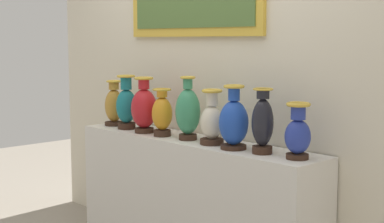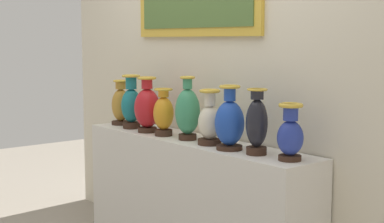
{
  "view_description": "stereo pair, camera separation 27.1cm",
  "coord_description": "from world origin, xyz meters",
  "px_view_note": "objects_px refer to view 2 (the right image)",
  "views": [
    {
      "loc": [
        2.73,
        -2.57,
        1.5
      ],
      "look_at": [
        0.0,
        0.0,
        1.03
      ],
      "focal_mm": 53.88,
      "sensor_mm": 36.0,
      "label": 1
    },
    {
      "loc": [
        2.91,
        -2.36,
        1.5
      ],
      "look_at": [
        0.0,
        0.0,
        1.03
      ],
      "focal_mm": 53.88,
      "sensor_mm": 36.0,
      "label": 2
    }
  ],
  "objects_px": {
    "vase_onyx": "(257,124)",
    "vase_sapphire": "(230,122)",
    "vase_ochre": "(121,105)",
    "vase_amber": "(164,113)",
    "vase_teal": "(131,104)",
    "vase_ivory": "(210,121)",
    "vase_crimson": "(147,107)",
    "vase_jade": "(187,112)",
    "vase_cobalt": "(290,135)"
  },
  "relations": [
    {
      "from": "vase_amber",
      "to": "vase_onyx",
      "type": "xyz_separation_m",
      "value": [
        0.86,
        0.03,
        0.02
      ]
    },
    {
      "from": "vase_jade",
      "to": "vase_cobalt",
      "type": "relative_size",
      "value": 1.33
    },
    {
      "from": "vase_teal",
      "to": "vase_crimson",
      "type": "bearing_deg",
      "value": -3.61
    },
    {
      "from": "vase_jade",
      "to": "vase_onyx",
      "type": "xyz_separation_m",
      "value": [
        0.63,
        -0.0,
        -0.01
      ]
    },
    {
      "from": "vase_ivory",
      "to": "vase_sapphire",
      "type": "distance_m",
      "value": 0.2
    },
    {
      "from": "vase_crimson",
      "to": "vase_onyx",
      "type": "distance_m",
      "value": 1.06
    },
    {
      "from": "vase_jade",
      "to": "vase_amber",
      "type": "bearing_deg",
      "value": -172.49
    },
    {
      "from": "vase_ivory",
      "to": "vase_sapphire",
      "type": "bearing_deg",
      "value": -5.22
    },
    {
      "from": "vase_amber",
      "to": "vase_sapphire",
      "type": "xyz_separation_m",
      "value": [
        0.65,
        0.01,
        0.01
      ]
    },
    {
      "from": "vase_amber",
      "to": "vase_jade",
      "type": "xyz_separation_m",
      "value": [
        0.22,
        0.03,
        0.03
      ]
    },
    {
      "from": "vase_ivory",
      "to": "vase_onyx",
      "type": "xyz_separation_m",
      "value": [
        0.41,
        0.0,
        0.03
      ]
    },
    {
      "from": "vase_ochre",
      "to": "vase_amber",
      "type": "bearing_deg",
      "value": -5.04
    },
    {
      "from": "vase_ochre",
      "to": "vase_sapphire",
      "type": "bearing_deg",
      "value": -2.13
    },
    {
      "from": "vase_ochre",
      "to": "vase_ivory",
      "type": "bearing_deg",
      "value": -1.55
    },
    {
      "from": "vase_amber",
      "to": "vase_sapphire",
      "type": "height_order",
      "value": "vase_sapphire"
    },
    {
      "from": "vase_crimson",
      "to": "vase_ivory",
      "type": "relative_size",
      "value": 1.13
    },
    {
      "from": "vase_teal",
      "to": "vase_amber",
      "type": "distance_m",
      "value": 0.43
    },
    {
      "from": "vase_ivory",
      "to": "vase_amber",
      "type": "bearing_deg",
      "value": -176.64
    },
    {
      "from": "vase_crimson",
      "to": "vase_sapphire",
      "type": "bearing_deg",
      "value": 0.37
    },
    {
      "from": "vase_teal",
      "to": "vase_ivory",
      "type": "bearing_deg",
      "value": 0.64
    },
    {
      "from": "vase_teal",
      "to": "vase_onyx",
      "type": "height_order",
      "value": "vase_teal"
    },
    {
      "from": "vase_ochre",
      "to": "vase_sapphire",
      "type": "distance_m",
      "value": 1.29
    },
    {
      "from": "vase_sapphire",
      "to": "vase_cobalt",
      "type": "height_order",
      "value": "vase_sapphire"
    },
    {
      "from": "vase_sapphire",
      "to": "vase_crimson",
      "type": "bearing_deg",
      "value": -179.63
    },
    {
      "from": "vase_ivory",
      "to": "vase_cobalt",
      "type": "distance_m",
      "value": 0.64
    },
    {
      "from": "vase_sapphire",
      "to": "vase_cobalt",
      "type": "relative_size",
      "value": 1.23
    },
    {
      "from": "vase_jade",
      "to": "vase_ivory",
      "type": "bearing_deg",
      "value": -0.79
    },
    {
      "from": "vase_teal",
      "to": "vase_sapphire",
      "type": "xyz_separation_m",
      "value": [
        1.08,
        -0.01,
        -0.01
      ]
    },
    {
      "from": "vase_teal",
      "to": "vase_crimson",
      "type": "distance_m",
      "value": 0.23
    },
    {
      "from": "vase_ochre",
      "to": "vase_teal",
      "type": "bearing_deg",
      "value": -10.6
    },
    {
      "from": "vase_ivory",
      "to": "vase_sapphire",
      "type": "relative_size",
      "value": 0.9
    },
    {
      "from": "vase_cobalt",
      "to": "vase_ivory",
      "type": "bearing_deg",
      "value": -177.77
    },
    {
      "from": "vase_onyx",
      "to": "vase_cobalt",
      "type": "distance_m",
      "value": 0.23
    },
    {
      "from": "vase_ochre",
      "to": "vase_sapphire",
      "type": "xyz_separation_m",
      "value": [
        1.29,
        -0.05,
        0.01
      ]
    },
    {
      "from": "vase_crimson",
      "to": "vase_jade",
      "type": "relative_size",
      "value": 0.94
    },
    {
      "from": "vase_onyx",
      "to": "vase_cobalt",
      "type": "bearing_deg",
      "value": 6.02
    },
    {
      "from": "vase_onyx",
      "to": "vase_jade",
      "type": "bearing_deg",
      "value": 179.78
    },
    {
      "from": "vase_onyx",
      "to": "vase_cobalt",
      "type": "height_order",
      "value": "vase_onyx"
    },
    {
      "from": "vase_amber",
      "to": "vase_ivory",
      "type": "bearing_deg",
      "value": 3.36
    },
    {
      "from": "vase_ochre",
      "to": "vase_crimson",
      "type": "height_order",
      "value": "vase_crimson"
    },
    {
      "from": "vase_crimson",
      "to": "vase_cobalt",
      "type": "height_order",
      "value": "vase_crimson"
    },
    {
      "from": "vase_sapphire",
      "to": "vase_teal",
      "type": "bearing_deg",
      "value": 179.54
    },
    {
      "from": "vase_jade",
      "to": "vase_ivory",
      "type": "distance_m",
      "value": 0.23
    },
    {
      "from": "vase_onyx",
      "to": "vase_sapphire",
      "type": "bearing_deg",
      "value": -174.74
    },
    {
      "from": "vase_amber",
      "to": "vase_jade",
      "type": "bearing_deg",
      "value": 7.51
    },
    {
      "from": "vase_teal",
      "to": "vase_ivory",
      "type": "distance_m",
      "value": 0.88
    },
    {
      "from": "vase_jade",
      "to": "vase_sapphire",
      "type": "xyz_separation_m",
      "value": [
        0.43,
        -0.02,
        -0.02
      ]
    },
    {
      "from": "vase_ochre",
      "to": "vase_onyx",
      "type": "xyz_separation_m",
      "value": [
        1.49,
        -0.03,
        0.02
      ]
    },
    {
      "from": "vase_teal",
      "to": "vase_amber",
      "type": "height_order",
      "value": "vase_teal"
    },
    {
      "from": "vase_ivory",
      "to": "vase_crimson",
      "type": "bearing_deg",
      "value": -177.89
    }
  ]
}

